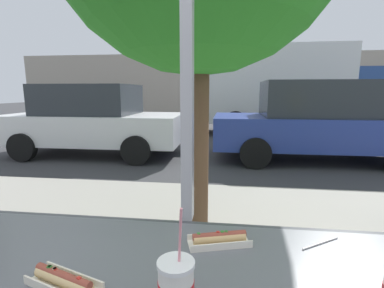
# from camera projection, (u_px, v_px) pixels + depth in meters

# --- Properties ---
(ground_plane) EXTENTS (60.00, 60.00, 0.00)m
(ground_plane) POSITION_uv_depth(u_px,v_px,m) (221.00, 140.00, 9.23)
(ground_plane) COLOR #38383A
(sidewalk_strip) EXTENTS (16.00, 2.80, 0.14)m
(sidewalk_strip) POSITION_uv_depth(u_px,v_px,m) (208.00, 234.00, 2.97)
(sidewalk_strip) COLOR #9E998E
(sidewalk_strip) RESTS_ON ground
(window_wall) EXTENTS (2.98, 0.20, 2.90)m
(window_wall) POSITION_uv_depth(u_px,v_px,m) (187.00, 23.00, 1.17)
(window_wall) COLOR #56544F
(window_wall) RESTS_ON ground
(building_facade_far) EXTENTS (28.00, 1.20, 4.00)m
(building_facade_far) POSITION_uv_depth(u_px,v_px,m) (225.00, 85.00, 18.89)
(building_facade_far) COLOR #A89E8E
(building_facade_far) RESTS_ON ground
(soda_cup_right) EXTENTS (0.10, 0.10, 0.31)m
(soda_cup_right) POSITION_uv_depth(u_px,v_px,m) (176.00, 287.00, 0.74)
(soda_cup_right) COLOR silver
(soda_cup_right) RESTS_ON window_counter
(hotdog_tray_near) EXTENTS (0.26, 0.16, 0.05)m
(hotdog_tray_near) POSITION_uv_depth(u_px,v_px,m) (63.00, 280.00, 0.85)
(hotdog_tray_near) COLOR beige
(hotdog_tray_near) RESTS_ON window_counter
(hotdog_tray_far) EXTENTS (0.25, 0.15, 0.05)m
(hotdog_tray_far) POSITION_uv_depth(u_px,v_px,m) (219.00, 239.00, 1.08)
(hotdog_tray_far) COLOR silver
(hotdog_tray_far) RESTS_ON window_counter
(loose_straw) EXTENTS (0.16, 0.11, 0.01)m
(loose_straw) POSITION_uv_depth(u_px,v_px,m) (321.00, 243.00, 1.09)
(loose_straw) COLOR white
(loose_straw) RESTS_ON window_counter
(parked_car_white) EXTENTS (4.25, 2.02, 1.72)m
(parked_car_white) POSITION_uv_depth(u_px,v_px,m) (94.00, 120.00, 6.96)
(parked_car_white) COLOR silver
(parked_car_white) RESTS_ON ground
(parked_car_blue) EXTENTS (4.56, 1.96, 1.78)m
(parked_car_blue) POSITION_uv_depth(u_px,v_px,m) (317.00, 121.00, 6.32)
(parked_car_blue) COLOR #283D93
(parked_car_blue) RESTS_ON ground
(box_truck) EXTENTS (7.28, 2.44, 3.11)m
(box_truck) POSITION_uv_depth(u_px,v_px,m) (284.00, 88.00, 10.30)
(box_truck) COLOR silver
(box_truck) RESTS_ON ground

